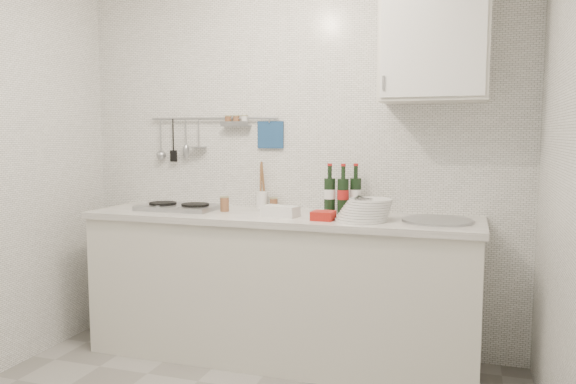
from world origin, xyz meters
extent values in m
cube|color=silver|center=(0.00, 1.40, 1.25)|extent=(3.00, 0.02, 2.50)
cube|color=beige|center=(0.00, 1.10, 0.44)|extent=(2.40, 0.60, 0.88)
cube|color=silver|center=(0.00, 1.10, 0.90)|extent=(2.44, 0.64, 0.04)
cube|color=black|center=(0.00, 1.12, 0.05)|extent=(2.34, 0.52, 0.10)
cube|color=#93969B|center=(-0.70, 1.10, 0.94)|extent=(0.50, 0.32, 0.03)
cylinder|color=black|center=(-0.82, 1.10, 0.96)|extent=(0.18, 0.18, 0.01)
cylinder|color=black|center=(-0.58, 1.10, 0.96)|extent=(0.18, 0.18, 0.01)
cylinder|color=#93969B|center=(0.95, 1.10, 0.93)|extent=(0.40, 0.40, 0.02)
cylinder|color=#93969B|center=(0.95, 1.10, 0.87)|extent=(0.34, 0.34, 0.10)
cylinder|color=#93969B|center=(-0.58, 1.37, 1.52)|extent=(0.95, 0.02, 0.02)
cube|color=navy|center=(-0.16, 1.39, 1.41)|extent=(0.18, 0.02, 0.18)
cube|color=beige|center=(0.90, 1.22, 1.95)|extent=(0.60, 0.35, 0.70)
cube|color=white|center=(0.90, 1.04, 1.95)|extent=(0.56, 0.01, 0.66)
cylinder|color=#93969B|center=(0.64, 1.03, 1.70)|extent=(0.01, 0.01, 0.08)
cylinder|color=#4C71AD|center=(-0.80, 1.15, 0.93)|extent=(0.32, 0.32, 0.01)
cylinder|color=#4C71AD|center=(-0.79, 1.15, 0.94)|extent=(0.32, 0.32, 0.01)
cylinder|color=white|center=(0.53, 1.00, 0.93)|extent=(0.30, 0.30, 0.01)
cylinder|color=white|center=(0.53, 1.00, 0.94)|extent=(0.29, 0.29, 0.01)
cylinder|color=white|center=(0.54, 1.01, 0.96)|extent=(0.29, 0.29, 0.01)
cylinder|color=white|center=(0.55, 1.01, 0.97)|extent=(0.28, 0.28, 0.01)
cylinder|color=white|center=(0.55, 1.02, 0.98)|extent=(0.28, 0.28, 0.01)
cylinder|color=white|center=(0.56, 1.02, 1.00)|extent=(0.27, 0.27, 0.01)
cylinder|color=white|center=(0.57, 1.03, 1.01)|extent=(0.26, 0.26, 0.01)
cylinder|color=white|center=(0.57, 1.03, 1.03)|extent=(0.26, 0.26, 0.01)
cylinder|color=white|center=(0.58, 1.03, 1.04)|extent=(0.25, 0.25, 0.01)
cube|color=white|center=(0.04, 1.01, 0.95)|extent=(0.24, 0.15, 0.07)
cube|color=red|center=(0.32, 0.96, 0.95)|extent=(0.13, 0.13, 0.05)
cylinder|color=white|center=(-0.21, 1.34, 0.98)|extent=(0.08, 0.08, 0.11)
cylinder|color=brown|center=(-0.20, 1.34, 1.12)|extent=(0.02, 0.06, 0.23)
cylinder|color=brown|center=(-0.22, 1.35, 1.11)|extent=(0.02, 0.04, 0.21)
cylinder|color=brown|center=(-0.13, 1.35, 0.95)|extent=(0.05, 0.05, 0.06)
cylinder|color=tan|center=(-0.13, 1.35, 0.99)|extent=(0.06, 0.06, 0.01)
cylinder|color=brown|center=(0.58, 1.32, 0.95)|extent=(0.06, 0.06, 0.07)
cylinder|color=tan|center=(0.58, 1.32, 0.99)|extent=(0.06, 0.06, 0.01)
cylinder|color=brown|center=(0.45, 1.18, 0.95)|extent=(0.06, 0.06, 0.07)
cylinder|color=tan|center=(0.45, 1.18, 0.99)|extent=(0.07, 0.07, 0.01)
cylinder|color=brown|center=(-0.38, 1.11, 0.96)|extent=(0.06, 0.06, 0.09)
cylinder|color=tan|center=(-0.38, 1.11, 1.01)|extent=(0.06, 0.06, 0.01)
camera|label=1|loc=(1.12, -2.16, 1.42)|focal=35.00mm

